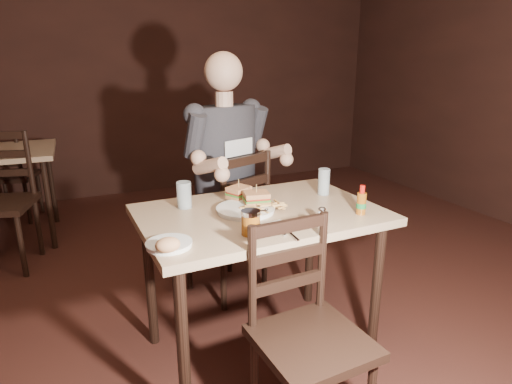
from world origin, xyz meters
name	(u,v)px	position (x,y,z in m)	size (l,w,h in m)	color
room_shell	(269,76)	(0.00, 0.00, 1.40)	(7.00, 7.00, 7.00)	black
main_table	(260,228)	(0.13, 0.34, 0.68)	(1.14, 0.78, 0.77)	tan
bg_table	(1,161)	(-1.17, 2.50, 0.68)	(0.82, 0.82, 0.77)	tan
chair_far	(226,223)	(0.19, 0.99, 0.47)	(0.43, 0.47, 0.94)	black
chair_near	(312,341)	(0.08, -0.22, 0.44)	(0.40, 0.44, 0.87)	black
bg_chair_far	(13,176)	(-1.17, 3.05, 0.42)	(0.39, 0.43, 0.85)	black
diner	(230,142)	(0.20, 0.94, 0.99)	(0.59, 0.46, 1.02)	#2E2D32
dinner_plate	(246,210)	(0.06, 0.36, 0.78)	(0.27, 0.27, 0.02)	white
sandwich_left	(256,194)	(0.13, 0.40, 0.84)	(0.12, 0.10, 0.10)	tan
sandwich_right	(239,189)	(0.09, 0.52, 0.83)	(0.11, 0.09, 0.09)	tan
fries_pile	(265,205)	(0.14, 0.32, 0.80)	(0.25, 0.17, 0.04)	tan
ketchup_dollop	(262,199)	(0.18, 0.44, 0.79)	(0.04, 0.04, 0.01)	maroon
glass_left	(184,195)	(-0.19, 0.53, 0.83)	(0.07, 0.07, 0.13)	silver
glass_right	(324,182)	(0.54, 0.44, 0.84)	(0.06, 0.06, 0.14)	silver
hot_sauce	(362,200)	(0.53, 0.11, 0.84)	(0.04, 0.04, 0.14)	#88460F
salt_shaker	(322,215)	(0.31, 0.09, 0.80)	(0.04, 0.04, 0.07)	white
syrup_dispenser	(251,223)	(-0.03, 0.10, 0.82)	(0.08, 0.08, 0.10)	#88460F
napkin	(277,227)	(0.10, 0.12, 0.77)	(0.13, 0.13, 0.00)	white
knife	(289,232)	(0.12, 0.04, 0.77)	(0.01, 0.19, 0.00)	silver
fork	(279,228)	(0.10, 0.10, 0.78)	(0.01, 0.15, 0.00)	silver
side_plate	(169,245)	(-0.36, 0.11, 0.78)	(0.17, 0.17, 0.01)	white
bread_roll	(168,245)	(-0.38, 0.04, 0.81)	(0.09, 0.08, 0.05)	tan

